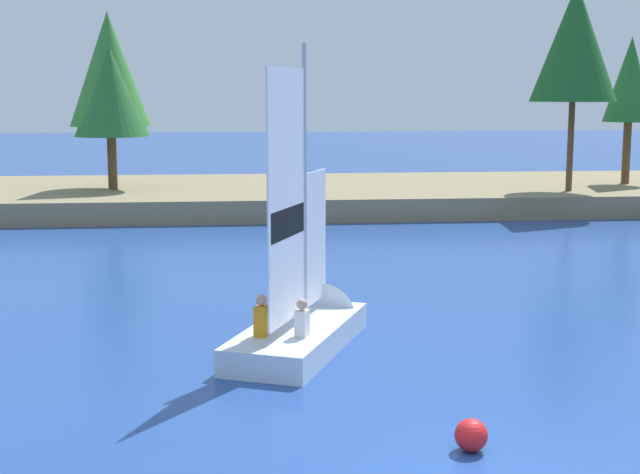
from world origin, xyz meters
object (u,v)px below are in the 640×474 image
object	(u,v)px
shoreline_tree_left	(109,70)
shoreline_tree_midright	(630,81)
shoreline_tree_centre	(575,43)
channel_buoy	(471,435)
shoreline_tree_midleft	(111,93)
sailboat	(310,318)

from	to	relation	value
shoreline_tree_left	shoreline_tree_midright	xyz separation A→B (m)	(21.57, -0.14, -0.41)
shoreline_tree_centre	shoreline_tree_left	bearing A→B (deg)	171.30
shoreline_tree_centre	channel_buoy	world-z (taller)	shoreline_tree_centre
channel_buoy	shoreline_tree_midright	bearing A→B (deg)	62.27
shoreline_tree_midleft	shoreline_tree_centre	xyz separation A→B (m)	(17.95, -2.17, 1.90)
channel_buoy	shoreline_tree_midleft	bearing A→B (deg)	106.86
shoreline_tree_midleft	sailboat	distance (m)	21.23
shoreline_tree_midright	channel_buoy	size ratio (longest dim) A/B	13.86
sailboat	channel_buoy	xyz separation A→B (m)	(1.65, -5.71, -0.21)
shoreline_tree_left	sailboat	xyz separation A→B (m)	(6.23, -20.47, -5.18)
shoreline_tree_midleft	sailboat	xyz separation A→B (m)	(6.11, -19.87, -4.28)
shoreline_tree_midright	shoreline_tree_left	bearing A→B (deg)	179.64
shoreline_tree_left	shoreline_tree_midright	size ratio (longest dim) A/B	1.14
shoreline_tree_midright	channel_buoy	world-z (taller)	shoreline_tree_midright
shoreline_tree_left	shoreline_tree_midright	bearing A→B (deg)	-0.36
shoreline_tree_midleft	shoreline_tree_centre	bearing A→B (deg)	-6.90
shoreline_tree_left	sailboat	distance (m)	22.01
shoreline_tree_left	channel_buoy	distance (m)	27.86
sailboat	channel_buoy	distance (m)	5.94
shoreline_tree_left	shoreline_tree_midleft	xyz separation A→B (m)	(0.12, -0.59, -0.90)
shoreline_tree_left	shoreline_tree_midleft	bearing A→B (deg)	-78.38
shoreline_tree_midleft	shoreline_tree_midright	xyz separation A→B (m)	(21.44, 0.46, 0.50)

